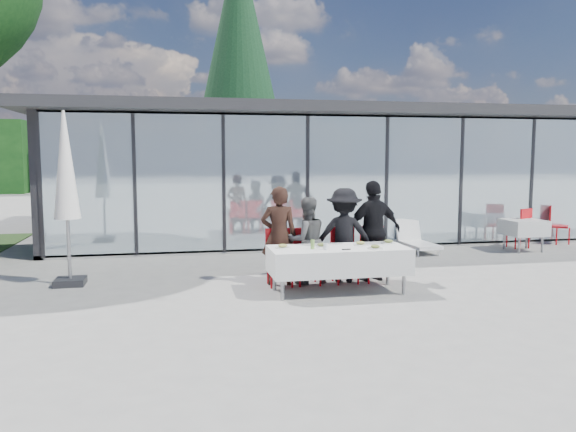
# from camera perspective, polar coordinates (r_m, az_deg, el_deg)

# --- Properties ---
(ground) EXTENTS (90.00, 90.00, 0.00)m
(ground) POSITION_cam_1_polar(r_m,az_deg,el_deg) (9.18, 1.52, -7.95)
(ground) COLOR gray
(ground) RESTS_ON ground
(pavilion) EXTENTS (14.80, 8.80, 3.44)m
(pavilion) POSITION_cam_1_polar(r_m,az_deg,el_deg) (17.32, 1.94, 5.81)
(pavilion) COLOR gray
(pavilion) RESTS_ON ground
(treeline) EXTENTS (62.50, 2.00, 4.40)m
(treeline) POSITION_cam_1_polar(r_m,az_deg,el_deg) (36.68, -11.52, 5.91)
(treeline) COLOR #103411
(treeline) RESTS_ON ground
(dining_table) EXTENTS (2.26, 0.96, 0.75)m
(dining_table) POSITION_cam_1_polar(r_m,az_deg,el_deg) (9.23, 5.14, -4.48)
(dining_table) COLOR silver
(dining_table) RESTS_ON ground
(diner_a) EXTENTS (0.73, 0.73, 1.72)m
(diner_a) POSITION_cam_1_polar(r_m,az_deg,el_deg) (9.70, -0.94, -2.02)
(diner_a) COLOR black
(diner_a) RESTS_ON ground
(diner_chair_a) EXTENTS (0.44, 0.44, 0.97)m
(diner_chair_a) POSITION_cam_1_polar(r_m,az_deg,el_deg) (9.75, -0.93, -3.89)
(diner_chair_a) COLOR red
(diner_chair_a) RESTS_ON ground
(diner_b) EXTENTS (0.83, 0.83, 1.52)m
(diner_b) POSITION_cam_1_polar(r_m,az_deg,el_deg) (9.82, 1.90, -2.50)
(diner_b) COLOR #555555
(diner_b) RESTS_ON ground
(diner_chair_b) EXTENTS (0.44, 0.44, 0.97)m
(diner_chair_b) POSITION_cam_1_polar(r_m,az_deg,el_deg) (9.85, 1.90, -3.79)
(diner_chair_b) COLOR red
(diner_chair_b) RESTS_ON ground
(diner_c) EXTENTS (1.33, 1.33, 1.67)m
(diner_c) POSITION_cam_1_polar(r_m,az_deg,el_deg) (9.99, 5.72, -1.95)
(diner_c) COLOR black
(diner_c) RESTS_ON ground
(diner_chair_c) EXTENTS (0.44, 0.44, 0.97)m
(diner_chair_c) POSITION_cam_1_polar(r_m,az_deg,el_deg) (10.03, 5.71, -3.64)
(diner_chair_c) COLOR red
(diner_chair_c) RESTS_ON ground
(diner_d) EXTENTS (1.21, 1.21, 1.80)m
(diner_d) POSITION_cam_1_polar(r_m,az_deg,el_deg) (10.16, 8.71, -1.49)
(diner_d) COLOR black
(diner_d) RESTS_ON ground
(diner_chair_d) EXTENTS (0.44, 0.44, 0.97)m
(diner_chair_d) POSITION_cam_1_polar(r_m,az_deg,el_deg) (10.20, 8.69, -3.51)
(diner_chair_d) COLOR red
(diner_chair_d) RESTS_ON ground
(plate_a) EXTENTS (0.25, 0.25, 0.07)m
(plate_a) POSITION_cam_1_polar(r_m,az_deg,el_deg) (9.07, -0.54, -3.12)
(plate_a) COLOR white
(plate_a) RESTS_ON dining_table
(plate_b) EXTENTS (0.25, 0.25, 0.07)m
(plate_b) POSITION_cam_1_polar(r_m,az_deg,el_deg) (9.20, 3.45, -2.99)
(plate_b) COLOR white
(plate_b) RESTS_ON dining_table
(plate_c) EXTENTS (0.25, 0.25, 0.07)m
(plate_c) POSITION_cam_1_polar(r_m,az_deg,el_deg) (9.44, 7.36, -2.80)
(plate_c) COLOR white
(plate_c) RESTS_ON dining_table
(plate_d) EXTENTS (0.25, 0.25, 0.07)m
(plate_d) POSITION_cam_1_polar(r_m,az_deg,el_deg) (9.70, 10.18, -2.60)
(plate_d) COLOR white
(plate_d) RESTS_ON dining_table
(plate_extra) EXTENTS (0.25, 0.25, 0.07)m
(plate_extra) POSITION_cam_1_polar(r_m,az_deg,el_deg) (9.10, 8.85, -3.15)
(plate_extra) COLOR white
(plate_extra) RESTS_ON dining_table
(juice_bottle) EXTENTS (0.06, 0.06, 0.15)m
(juice_bottle) POSITION_cam_1_polar(r_m,az_deg,el_deg) (8.98, 2.51, -2.90)
(juice_bottle) COLOR #7EB24A
(juice_bottle) RESTS_ON dining_table
(drinking_glasses) EXTENTS (0.07, 0.07, 0.10)m
(drinking_glasses) POSITION_cam_1_polar(r_m,az_deg,el_deg) (8.94, 3.85, -3.11)
(drinking_glasses) COLOR silver
(drinking_glasses) RESTS_ON dining_table
(folded_eyeglasses) EXTENTS (0.14, 0.03, 0.01)m
(folded_eyeglasses) POSITION_cam_1_polar(r_m,az_deg,el_deg) (8.95, 5.94, -3.39)
(folded_eyeglasses) COLOR black
(folded_eyeglasses) RESTS_ON dining_table
(spare_table_right) EXTENTS (0.86, 0.86, 0.74)m
(spare_table_right) POSITION_cam_1_polar(r_m,az_deg,el_deg) (14.34, 22.80, -1.09)
(spare_table_right) COLOR silver
(spare_table_right) RESTS_ON ground
(spare_chair_a) EXTENTS (0.62, 0.62, 0.97)m
(spare_chair_a) POSITION_cam_1_polar(r_m,az_deg,el_deg) (15.87, 25.48, -0.62)
(spare_chair_a) COLOR red
(spare_chair_a) RESTS_ON ground
(spare_chair_b) EXTENTS (0.57, 0.57, 0.97)m
(spare_chair_b) POSITION_cam_1_polar(r_m,az_deg,el_deg) (14.74, 22.65, -0.96)
(spare_chair_b) COLOR red
(spare_chair_b) RESTS_ON ground
(market_umbrella) EXTENTS (0.50, 0.50, 3.00)m
(market_umbrella) POSITION_cam_1_polar(r_m,az_deg,el_deg) (10.28, -21.64, 3.89)
(market_umbrella) COLOR black
(market_umbrella) RESTS_ON ground
(lounger) EXTENTS (0.66, 1.36, 0.72)m
(lounger) POSITION_cam_1_polar(r_m,az_deg,el_deg) (13.58, 12.78, -2.40)
(lounger) COLOR white
(lounger) RESTS_ON ground
(conifer_tree) EXTENTS (4.00, 4.00, 10.50)m
(conifer_tree) POSITION_cam_1_polar(r_m,az_deg,el_deg) (22.15, -4.99, 15.83)
(conifer_tree) COLOR #382316
(conifer_tree) RESTS_ON ground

